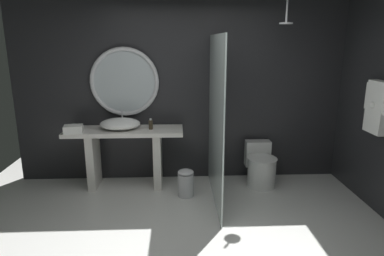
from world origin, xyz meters
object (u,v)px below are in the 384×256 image
(rain_shower_head, at_px, (286,21))
(vessel_sink, at_px, (120,124))
(soap_dispenser, at_px, (151,124))
(folded_hand_towel, at_px, (73,129))
(tumbler_cup, at_px, (73,127))
(round_wall_mirror, at_px, (125,82))
(waste_bin, at_px, (186,183))
(toilet, at_px, (260,167))
(hanging_bathrobe, at_px, (378,105))

(rain_shower_head, bearing_deg, vessel_sink, 175.36)
(soap_dispenser, height_order, folded_hand_towel, soap_dispenser)
(tumbler_cup, xyz_separation_m, folded_hand_towel, (0.04, -0.14, 0.01))
(round_wall_mirror, bearing_deg, folded_hand_towel, -148.79)
(round_wall_mirror, relative_size, waste_bin, 2.62)
(tumbler_cup, xyz_separation_m, toilet, (2.60, -0.04, -0.61))
(hanging_bathrobe, xyz_separation_m, toilet, (-1.12, 0.79, -1.03))
(round_wall_mirror, height_order, folded_hand_towel, round_wall_mirror)
(soap_dispenser, distance_m, toilet, 1.67)
(rain_shower_head, bearing_deg, toilet, 150.51)
(toilet, bearing_deg, hanging_bathrobe, -35.31)
(toilet, bearing_deg, folded_hand_towel, -177.72)
(soap_dispenser, height_order, hanging_bathrobe, hanging_bathrobe)
(soap_dispenser, xyz_separation_m, waste_bin, (0.47, -0.37, -0.71))
(toilet, xyz_separation_m, folded_hand_towel, (-2.56, -0.10, 0.61))
(tumbler_cup, height_order, toilet, tumbler_cup)
(hanging_bathrobe, bearing_deg, waste_bin, 168.36)
(rain_shower_head, height_order, toilet, rain_shower_head)
(rain_shower_head, height_order, folded_hand_towel, rain_shower_head)
(tumbler_cup, distance_m, round_wall_mirror, 0.93)
(folded_hand_towel, bearing_deg, soap_dispenser, 7.78)
(round_wall_mirror, relative_size, folded_hand_towel, 4.05)
(toilet, bearing_deg, waste_bin, -162.65)
(soap_dispenser, distance_m, rain_shower_head, 2.22)
(vessel_sink, relative_size, soap_dispenser, 3.64)
(vessel_sink, bearing_deg, rain_shower_head, -4.64)
(vessel_sink, distance_m, folded_hand_towel, 0.61)
(soap_dispenser, height_order, toilet, soap_dispenser)
(soap_dispenser, bearing_deg, folded_hand_towel, -172.22)
(toilet, bearing_deg, vessel_sink, 178.13)
(soap_dispenser, xyz_separation_m, folded_hand_towel, (-1.01, -0.14, -0.02))
(waste_bin, bearing_deg, vessel_sink, 155.66)
(vessel_sink, distance_m, rain_shower_head, 2.56)
(rain_shower_head, xyz_separation_m, hanging_bathrobe, (0.92, -0.68, -0.96))
(soap_dispenser, bearing_deg, vessel_sink, 176.21)
(round_wall_mirror, bearing_deg, vessel_sink, -103.76)
(soap_dispenser, relative_size, toilet, 0.25)
(waste_bin, bearing_deg, toilet, 17.35)
(tumbler_cup, relative_size, hanging_bathrobe, 0.13)
(round_wall_mirror, height_order, waste_bin, round_wall_mirror)
(soap_dispenser, bearing_deg, rain_shower_head, -4.84)
(vessel_sink, height_order, toilet, vessel_sink)
(hanging_bathrobe, distance_m, folded_hand_towel, 3.76)
(toilet, distance_m, folded_hand_towel, 2.63)
(vessel_sink, height_order, tumbler_cup, vessel_sink)
(rain_shower_head, distance_m, hanging_bathrobe, 1.49)
(tumbler_cup, height_order, waste_bin, tumbler_cup)
(round_wall_mirror, xyz_separation_m, waste_bin, (0.83, -0.63, -1.27))
(soap_dispenser, relative_size, folded_hand_towel, 0.63)
(tumbler_cup, xyz_separation_m, waste_bin, (1.52, -0.38, -0.69))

